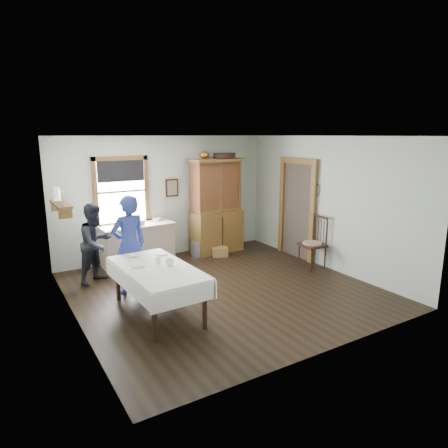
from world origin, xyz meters
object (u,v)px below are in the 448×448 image
object	(u,v)px
work_counter	(138,245)
spindle_chair	(313,242)
china_hutch	(216,206)
figure_dark	(96,246)
woman_blue	(129,248)
pail	(197,250)
dining_table	(158,290)
wicker_basket	(220,252)

from	to	relation	value
work_counter	spindle_chair	distance (m)	3.67
china_hutch	figure_dark	bearing A→B (deg)	-172.15
spindle_chair	figure_dark	size ratio (longest dim) A/B	0.79
woman_blue	work_counter	bearing A→B (deg)	-121.27
pail	dining_table	bearing A→B (deg)	-129.07
work_counter	figure_dark	world-z (taller)	figure_dark
spindle_chair	figure_dark	bearing A→B (deg)	163.07
china_hutch	work_counter	bearing A→B (deg)	176.18
pail	wicker_basket	size ratio (longest dim) A/B	0.92
china_hutch	figure_dark	size ratio (longest dim) A/B	1.57
china_hutch	woman_blue	distance (m)	2.93
work_counter	woman_blue	distance (m)	1.59
wicker_basket	dining_table	bearing A→B (deg)	-138.36
spindle_chair	pail	size ratio (longest dim) A/B	3.41
figure_dark	china_hutch	bearing A→B (deg)	-21.27
work_counter	spindle_chair	xyz separation A→B (m)	(3.01, -2.09, 0.11)
dining_table	figure_dark	bearing A→B (deg)	103.41
pail	figure_dark	distance (m)	2.44
china_hutch	woman_blue	world-z (taller)	china_hutch
wicker_basket	figure_dark	xyz separation A→B (m)	(-2.79, -0.20, 0.59)
work_counter	wicker_basket	size ratio (longest dim) A/B	4.36
dining_table	pail	size ratio (longest dim) A/B	5.86
spindle_chair	figure_dark	xyz separation A→B (m)	(-4.01, 1.50, 0.15)
work_counter	woman_blue	xyz separation A→B (m)	(-0.63, -1.42, 0.36)
dining_table	wicker_basket	size ratio (longest dim) A/B	5.37
work_counter	spindle_chair	bearing A→B (deg)	-37.29
wicker_basket	china_hutch	bearing A→B (deg)	70.22
dining_table	spindle_chair	size ratio (longest dim) A/B	1.72
work_counter	pail	size ratio (longest dim) A/B	4.76
china_hutch	pail	bearing A→B (deg)	-170.99
china_hutch	pail	size ratio (longest dim) A/B	6.80
china_hutch	wicker_basket	size ratio (longest dim) A/B	6.23
dining_table	woman_blue	xyz separation A→B (m)	(-0.08, 1.05, 0.42)
woman_blue	dining_table	bearing A→B (deg)	87.14
work_counter	pail	xyz separation A→B (m)	(1.33, -0.15, -0.28)
dining_table	pail	distance (m)	3.00
work_counter	china_hutch	world-z (taller)	china_hutch
spindle_chair	pail	distance (m)	2.60
dining_table	pail	bearing A→B (deg)	50.93
spindle_chair	wicker_basket	distance (m)	2.14
dining_table	spindle_chair	xyz separation A→B (m)	(3.56, 0.38, 0.17)
woman_blue	china_hutch	bearing A→B (deg)	-158.46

